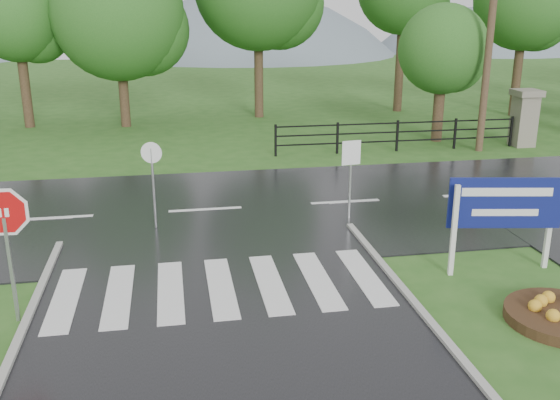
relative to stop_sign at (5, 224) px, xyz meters
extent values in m
cube|color=black|center=(3.73, 5.63, -1.86)|extent=(90.00, 8.00, 0.04)
cube|color=silver|center=(0.73, 0.63, -1.80)|extent=(0.50, 2.80, 0.02)
cube|color=silver|center=(1.73, 0.63, -1.80)|extent=(0.50, 2.80, 0.02)
cube|color=silver|center=(2.73, 0.63, -1.80)|extent=(0.50, 2.80, 0.02)
cube|color=silver|center=(3.73, 0.63, -1.80)|extent=(0.50, 2.80, 0.02)
cube|color=silver|center=(4.73, 0.63, -1.80)|extent=(0.50, 2.80, 0.02)
cube|color=silver|center=(5.73, 0.63, -1.80)|extent=(0.50, 2.80, 0.02)
cube|color=silver|center=(6.73, 0.63, -1.80)|extent=(0.50, 2.80, 0.02)
cube|color=gray|center=(16.73, 11.63, -0.86)|extent=(0.80, 0.80, 2.00)
cube|color=#6B6659|center=(16.73, 11.63, 0.26)|extent=(1.00, 1.00, 0.24)
cube|color=black|center=(11.48, 11.63, -1.46)|extent=(9.50, 0.05, 0.05)
cube|color=black|center=(11.48, 11.63, -1.11)|extent=(9.50, 0.05, 0.05)
cube|color=black|center=(11.48, 11.63, -0.76)|extent=(9.50, 0.05, 0.05)
cube|color=black|center=(6.73, 11.63, -1.26)|extent=(0.08, 0.08, 1.20)
cube|color=black|center=(16.23, 11.63, -1.26)|extent=(0.08, 0.08, 1.20)
sphere|color=slate|center=(11.73, 60.63, -19.14)|extent=(48.00, 48.00, 48.00)
sphere|color=slate|center=(39.73, 60.63, -14.82)|extent=(36.00, 36.00, 36.00)
cube|color=#939399|center=(0.00, 0.00, -0.87)|extent=(0.06, 0.06, 1.97)
cylinder|color=white|center=(0.00, 0.01, 0.22)|extent=(1.19, 0.09, 1.19)
cylinder|color=#B90C0F|center=(0.00, 0.00, 0.22)|extent=(1.03, 0.09, 1.03)
cube|color=silver|center=(8.58, 0.50, -0.87)|extent=(0.11, 0.11, 1.98)
cube|color=silver|center=(10.76, 0.50, -0.87)|extent=(0.11, 0.11, 1.98)
cube|color=navy|center=(9.67, 0.50, -0.32)|extent=(2.35, 0.47, 1.09)
cube|color=white|center=(9.67, 0.46, -0.08)|extent=(1.85, 0.33, 0.18)
cube|color=white|center=(9.67, 0.46, -0.52)|extent=(1.37, 0.25, 0.15)
cube|color=#939399|center=(7.29, 3.75, -0.80)|extent=(0.04, 0.04, 2.11)
cube|color=white|center=(7.29, 3.73, 0.09)|extent=(0.50, 0.10, 0.61)
cylinder|color=#939399|center=(2.41, 4.40, -0.80)|extent=(0.06, 0.06, 2.11)
cylinder|color=white|center=(2.41, 4.38, 0.14)|extent=(0.51, 0.15, 0.53)
cylinder|color=#473523|center=(14.66, 11.13, 2.26)|extent=(0.27, 0.27, 8.23)
cylinder|color=#3D2B1C|center=(13.77, 13.13, -0.31)|extent=(0.41, 0.41, 3.10)
sphere|color=#235C1C|center=(13.77, 13.13, 1.87)|extent=(3.57, 3.57, 3.57)
camera|label=1|loc=(2.90, -10.79, 3.66)|focal=40.00mm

